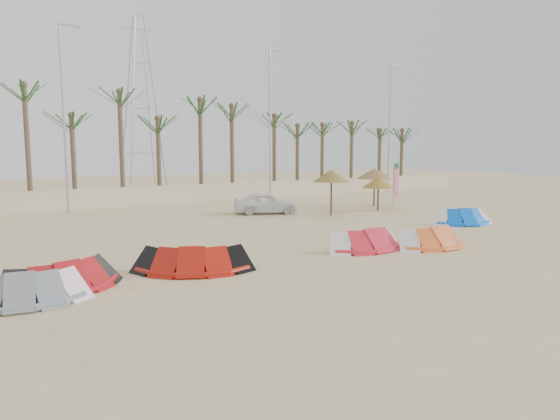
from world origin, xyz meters
TOP-DOWN VIEW (x-y plane):
  - ground at (0.00, 0.00)m, footprint 120.00×120.00m
  - boundary_wall at (0.00, 22.00)m, footprint 60.00×0.30m
  - palm_line at (0.67, 23.50)m, footprint 52.00×4.00m
  - lamp_b at (-5.96, 20.00)m, footprint 1.25×0.14m
  - lamp_c at (8.04, 20.00)m, footprint 1.25×0.14m
  - lamp_d at (20.04, 20.00)m, footprint 1.25×0.14m
  - pylon at (1.00, 28.00)m, footprint 3.00×3.00m
  - kite_grey at (-10.10, 2.35)m, footprint 3.30×1.94m
  - kite_red_left at (-9.00, 3.10)m, footprint 3.61×2.33m
  - kite_red_mid at (-5.20, 3.24)m, footprint 4.09×2.90m
  - kite_red_right at (1.78, 2.86)m, footprint 3.46×1.61m
  - kite_orange at (4.31, 1.84)m, footprint 3.31×1.55m
  - kite_blue at (10.29, 5.07)m, footprint 3.47×2.42m
  - parasol_left at (6.76, 11.12)m, footprint 2.16×2.16m
  - parasol_mid at (10.65, 11.35)m, footprint 2.01×2.01m
  - parasol_right at (12.18, 13.34)m, footprint 2.45×2.45m
  - flag_pink at (11.80, 10.95)m, footprint 0.45×0.10m
  - flag_green at (14.15, 13.37)m, footprint 0.45×0.04m
  - car at (3.99, 13.87)m, footprint 4.12×2.94m

SIDE VIEW (x-z plane):
  - ground at x=0.00m, z-range 0.00..0.00m
  - pylon at x=1.00m, z-range -7.00..7.00m
  - kite_blue at x=10.29m, z-range -0.03..0.87m
  - kite_grey at x=-10.10m, z-range -0.03..0.87m
  - kite_orange at x=4.31m, z-range -0.03..0.87m
  - kite_red_left at x=-9.00m, z-range -0.03..0.87m
  - kite_red_right at x=1.78m, z-range -0.03..0.87m
  - kite_red_mid at x=-5.20m, z-range -0.03..0.87m
  - boundary_wall at x=0.00m, z-range 0.00..1.30m
  - car at x=3.99m, z-range 0.00..1.30m
  - flag_pink at x=11.80m, z-range 0.25..3.00m
  - parasol_mid at x=10.65m, z-range 0.71..2.85m
  - flag_green at x=14.15m, z-range 0.28..3.29m
  - parasol_right at x=12.18m, z-range 0.92..3.48m
  - parasol_left at x=6.76m, z-range 0.97..3.64m
  - lamp_b at x=-5.96m, z-range 0.27..11.27m
  - lamp_c at x=8.04m, z-range 0.27..11.27m
  - lamp_d at x=20.04m, z-range 0.27..11.27m
  - palm_line at x=0.67m, z-range 2.59..10.29m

